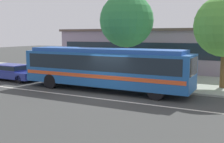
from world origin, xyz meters
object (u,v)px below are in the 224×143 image
object	(u,v)px
transit_bus	(105,66)
pedestrian_standing_by_tree	(185,76)
pedestrian_walking_along_curb	(81,68)
bus_stop_sign	(174,65)
street_tree_near_stop	(127,21)
pedestrian_waiting_near_sign	(74,66)
sedan_behind_bus	(12,71)

from	to	relation	value
transit_bus	pedestrian_standing_by_tree	size ratio (longest dim) A/B	7.24
pedestrian_walking_along_curb	pedestrian_standing_by_tree	bearing A→B (deg)	0.22
pedestrian_standing_by_tree	bus_stop_sign	world-z (taller)	bus_stop_sign
bus_stop_sign	street_tree_near_stop	size ratio (longest dim) A/B	0.37
pedestrian_waiting_near_sign	bus_stop_sign	size ratio (longest dim) A/B	0.66
pedestrian_standing_by_tree	street_tree_near_stop	bearing A→B (deg)	152.78
street_tree_near_stop	bus_stop_sign	bearing A→B (deg)	-31.19
sedan_behind_bus	pedestrian_walking_along_curb	size ratio (longest dim) A/B	2.78
pedestrian_waiting_near_sign	pedestrian_standing_by_tree	size ratio (longest dim) A/B	1.05
pedestrian_waiting_near_sign	bus_stop_sign	xyz separation A→B (m)	(8.93, -1.46, 0.64)
transit_bus	pedestrian_waiting_near_sign	distance (m)	5.85
pedestrian_waiting_near_sign	sedan_behind_bus	bearing A→B (deg)	-142.56
bus_stop_sign	street_tree_near_stop	distance (m)	6.33
pedestrian_walking_along_curb	bus_stop_sign	xyz separation A→B (m)	(7.32, -0.02, 0.60)
bus_stop_sign	street_tree_near_stop	xyz separation A→B (m)	(-4.73, 2.86, 3.10)
sedan_behind_bus	pedestrian_walking_along_curb	bearing A→B (deg)	16.29
transit_bus	pedestrian_standing_by_tree	distance (m)	5.27
sedan_behind_bus	pedestrian_waiting_near_sign	world-z (taller)	pedestrian_waiting_near_sign
transit_bus	pedestrian_waiting_near_sign	size ratio (longest dim) A/B	6.88
pedestrian_walking_along_curb	transit_bus	bearing A→B (deg)	-30.59
sedan_behind_bus	bus_stop_sign	world-z (taller)	bus_stop_sign
sedan_behind_bus	pedestrian_waiting_near_sign	distance (m)	5.08
sedan_behind_bus	pedestrian_standing_by_tree	size ratio (longest dim) A/B	3.04
pedestrian_waiting_near_sign	street_tree_near_stop	distance (m)	5.80
pedestrian_standing_by_tree	sedan_behind_bus	bearing A→B (deg)	-173.02
pedestrian_walking_along_curb	pedestrian_standing_by_tree	xyz separation A→B (m)	(8.05, 0.03, -0.09)
pedestrian_waiting_near_sign	street_tree_near_stop	xyz separation A→B (m)	(4.20, 1.41, 3.74)
sedan_behind_bus	pedestrian_standing_by_tree	bearing A→B (deg)	6.98
bus_stop_sign	street_tree_near_stop	world-z (taller)	street_tree_near_stop
sedan_behind_bus	street_tree_near_stop	bearing A→B (deg)	28.61
pedestrian_walking_along_curb	pedestrian_standing_by_tree	world-z (taller)	pedestrian_walking_along_curb
sedan_behind_bus	pedestrian_waiting_near_sign	size ratio (longest dim) A/B	2.89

